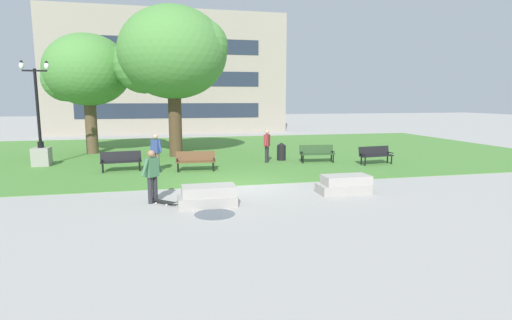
{
  "coord_description": "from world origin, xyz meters",
  "views": [
    {
      "loc": [
        -2.71,
        -14.78,
        3.31
      ],
      "look_at": [
        0.36,
        -1.4,
        1.2
      ],
      "focal_mm": 28.0,
      "sensor_mm": 36.0,
      "label": 1
    }
  ],
  "objects_px": {
    "person_skateboarder": "(152,173)",
    "park_bench_far_left": "(196,160)",
    "park_bench_far_right": "(317,152)",
    "person_bystander_far_lawn": "(156,150)",
    "person_bystander_near_lawn": "(267,144)",
    "lamp_post_right": "(41,145)",
    "park_bench_near_left": "(121,160)",
    "skateboard": "(164,201)",
    "park_bench_near_right": "(375,154)",
    "concrete_block_center": "(208,196)",
    "trash_bin": "(281,151)",
    "concrete_block_left": "(344,185)"
  },
  "relations": [
    {
      "from": "person_bystander_near_lawn",
      "to": "lamp_post_right",
      "type": "bearing_deg",
      "value": 172.26
    },
    {
      "from": "park_bench_near_right",
      "to": "park_bench_far_left",
      "type": "bearing_deg",
      "value": 179.38
    },
    {
      "from": "park_bench_far_right",
      "to": "person_bystander_near_lawn",
      "type": "relative_size",
      "value": 1.08
    },
    {
      "from": "person_skateboarder",
      "to": "park_bench_near_right",
      "type": "height_order",
      "value": "person_skateboarder"
    },
    {
      "from": "concrete_block_center",
      "to": "skateboard",
      "type": "relative_size",
      "value": 2.04
    },
    {
      "from": "concrete_block_center",
      "to": "park_bench_near_right",
      "type": "bearing_deg",
      "value": 33.42
    },
    {
      "from": "park_bench_near_right",
      "to": "person_bystander_near_lawn",
      "type": "height_order",
      "value": "person_bystander_near_lawn"
    },
    {
      "from": "concrete_block_center",
      "to": "person_bystander_near_lawn",
      "type": "distance_m",
      "value": 8.76
    },
    {
      "from": "park_bench_far_left",
      "to": "park_bench_near_left",
      "type": "bearing_deg",
      "value": 167.87
    },
    {
      "from": "park_bench_near_left",
      "to": "person_bystander_far_lawn",
      "type": "bearing_deg",
      "value": -15.22
    },
    {
      "from": "concrete_block_left",
      "to": "park_bench_far_left",
      "type": "xyz_separation_m",
      "value": [
        -4.8,
        5.52,
        0.23
      ]
    },
    {
      "from": "park_bench_near_left",
      "to": "park_bench_near_right",
      "type": "xyz_separation_m",
      "value": [
        12.4,
        -0.82,
        0.0
      ]
    },
    {
      "from": "park_bench_far_right",
      "to": "concrete_block_left",
      "type": "bearing_deg",
      "value": -103.4
    },
    {
      "from": "concrete_block_center",
      "to": "skateboard",
      "type": "bearing_deg",
      "value": 159.44
    },
    {
      "from": "park_bench_far_left",
      "to": "trash_bin",
      "type": "relative_size",
      "value": 1.91
    },
    {
      "from": "skateboard",
      "to": "park_bench_far_left",
      "type": "height_order",
      "value": "park_bench_far_left"
    },
    {
      "from": "skateboard",
      "to": "lamp_post_right",
      "type": "xyz_separation_m",
      "value": [
        -5.9,
        8.82,
        0.97
      ]
    },
    {
      "from": "person_skateboarder",
      "to": "person_bystander_near_lawn",
      "type": "xyz_separation_m",
      "value": [
        5.6,
        7.06,
        0.02
      ]
    },
    {
      "from": "park_bench_near_right",
      "to": "person_bystander_far_lawn",
      "type": "distance_m",
      "value": 10.84
    },
    {
      "from": "person_bystander_near_lawn",
      "to": "person_bystander_far_lawn",
      "type": "xyz_separation_m",
      "value": [
        -5.58,
        -1.38,
        -0.0
      ]
    },
    {
      "from": "park_bench_far_right",
      "to": "person_bystander_far_lawn",
      "type": "xyz_separation_m",
      "value": [
        -8.15,
        -0.85,
        0.44
      ]
    },
    {
      "from": "person_skateboarder",
      "to": "park_bench_far_left",
      "type": "height_order",
      "value": "person_skateboarder"
    },
    {
      "from": "park_bench_near_left",
      "to": "person_skateboarder",
      "type": "bearing_deg",
      "value": -75.68
    },
    {
      "from": "park_bench_near_left",
      "to": "lamp_post_right",
      "type": "height_order",
      "value": "lamp_post_right"
    },
    {
      "from": "park_bench_far_right",
      "to": "park_bench_near_right",
      "type": "bearing_deg",
      "value": -24.88
    },
    {
      "from": "person_skateboarder",
      "to": "park_bench_near_left",
      "type": "distance_m",
      "value": 6.32
    },
    {
      "from": "park_bench_near_left",
      "to": "lamp_post_right",
      "type": "xyz_separation_m",
      "value": [
        -4.0,
        2.47,
        0.52
      ]
    },
    {
      "from": "park_bench_near_left",
      "to": "person_bystander_near_lawn",
      "type": "bearing_deg",
      "value": 7.58
    },
    {
      "from": "lamp_post_right",
      "to": "trash_bin",
      "type": "xyz_separation_m",
      "value": [
        12.12,
        -0.93,
        -0.55
      ]
    },
    {
      "from": "skateboard",
      "to": "lamp_post_right",
      "type": "relative_size",
      "value": 0.17
    },
    {
      "from": "skateboard",
      "to": "park_bench_far_left",
      "type": "bearing_deg",
      "value": 75.59
    },
    {
      "from": "park_bench_near_left",
      "to": "concrete_block_center",
      "type": "bearing_deg",
      "value": -64.67
    },
    {
      "from": "trash_bin",
      "to": "person_skateboarder",
      "type": "bearing_deg",
      "value": -130.61
    },
    {
      "from": "person_skateboarder",
      "to": "person_bystander_near_lawn",
      "type": "distance_m",
      "value": 9.01
    },
    {
      "from": "park_bench_near_right",
      "to": "park_bench_far_right",
      "type": "relative_size",
      "value": 1.01
    },
    {
      "from": "park_bench_far_right",
      "to": "person_bystander_far_lawn",
      "type": "relative_size",
      "value": 1.08
    },
    {
      "from": "trash_bin",
      "to": "person_bystander_far_lawn",
      "type": "height_order",
      "value": "person_bystander_far_lawn"
    },
    {
      "from": "concrete_block_center",
      "to": "park_bench_far_left",
      "type": "xyz_separation_m",
      "value": [
        0.09,
        6.14,
        0.23
      ]
    },
    {
      "from": "park_bench_near_left",
      "to": "lamp_post_right",
      "type": "distance_m",
      "value": 4.73
    },
    {
      "from": "skateboard",
      "to": "person_skateboarder",
      "type": "bearing_deg",
      "value": 144.59
    },
    {
      "from": "person_bystander_near_lawn",
      "to": "person_bystander_far_lawn",
      "type": "bearing_deg",
      "value": -166.09
    },
    {
      "from": "concrete_block_left",
      "to": "trash_bin",
      "type": "bearing_deg",
      "value": 90.19
    },
    {
      "from": "person_skateboarder",
      "to": "skateboard",
      "type": "bearing_deg",
      "value": -35.41
    },
    {
      "from": "park_bench_far_left",
      "to": "trash_bin",
      "type": "height_order",
      "value": "trash_bin"
    },
    {
      "from": "park_bench_near_left",
      "to": "person_bystander_near_lawn",
      "type": "xyz_separation_m",
      "value": [
        7.16,
        0.95,
        0.45
      ]
    },
    {
      "from": "park_bench_far_right",
      "to": "person_bystander_far_lawn",
      "type": "distance_m",
      "value": 8.21
    },
    {
      "from": "trash_bin",
      "to": "skateboard",
      "type": "bearing_deg",
      "value": -128.29
    },
    {
      "from": "lamp_post_right",
      "to": "park_bench_near_left",
      "type": "bearing_deg",
      "value": -31.66
    },
    {
      "from": "lamp_post_right",
      "to": "trash_bin",
      "type": "relative_size",
      "value": 5.34
    },
    {
      "from": "park_bench_near_left",
      "to": "park_bench_far_right",
      "type": "bearing_deg",
      "value": 2.49
    }
  ]
}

